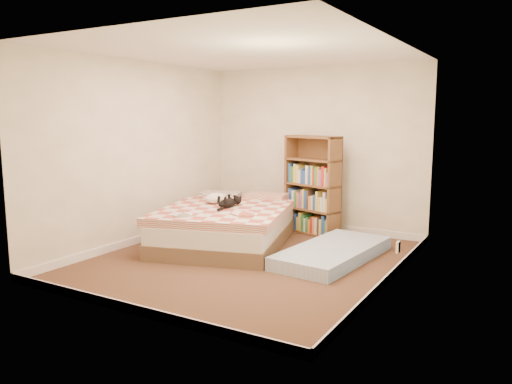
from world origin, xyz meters
The scene contains 6 objects.
room centered at (0.00, 0.00, 1.20)m, with size 3.51×4.01×2.51m.
bed centered at (-0.65, 0.56, 0.27)m, with size 2.10×2.55×0.59m.
bookshelf centered at (0.11, 1.71, 0.54)m, with size 0.97×0.54×1.47m.
floor_mattress centered at (0.90, 0.56, 0.08)m, with size 0.81×1.80×0.16m, color #7B9ECD.
black_cat centered at (-0.58, 0.47, 0.59)m, with size 0.24×0.62×0.14m.
white_dog centered at (-0.91, 0.62, 0.61)m, with size 0.39×0.41×0.15m.
Camera 1 is at (3.09, -5.11, 1.76)m, focal length 35.00 mm.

